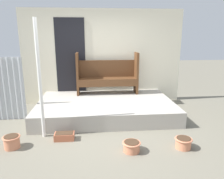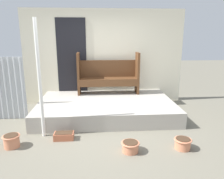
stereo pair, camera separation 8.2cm
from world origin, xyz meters
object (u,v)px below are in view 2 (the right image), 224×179
object	(u,v)px
flower_pot_right	(183,143)
support_post	(40,80)
flower_pot_middle	(130,146)
bench	(108,74)
planter_box_rect	(64,136)
flower_pot_left	(12,140)

from	to	relation	value
flower_pot_right	support_post	bearing A→B (deg)	164.83
flower_pot_middle	support_post	bearing A→B (deg)	155.87
bench	planter_box_rect	xyz separation A→B (m)	(-0.95, -1.99, -0.81)
support_post	flower_pot_middle	xyz separation A→B (m)	(1.59, -0.71, -1.01)
support_post	flower_pot_middle	distance (m)	2.01
planter_box_rect	flower_pot_middle	bearing A→B (deg)	-24.55
flower_pot_middle	bench	bearing A→B (deg)	95.23
bench	flower_pot_right	world-z (taller)	bench
flower_pot_middle	flower_pot_right	distance (m)	0.92
flower_pot_left	flower_pot_right	bearing A→B (deg)	-5.26
support_post	planter_box_rect	world-z (taller)	support_post
flower_pot_middle	flower_pot_right	size ratio (longest dim) A/B	1.04
flower_pot_right	planter_box_rect	xyz separation A→B (m)	(-2.10, 0.51, -0.04)
flower_pot_right	planter_box_rect	size ratio (longest dim) A/B	0.83
flower_pot_right	bench	bearing A→B (deg)	114.71
bench	flower_pot_right	size ratio (longest dim) A/B	5.40
bench	planter_box_rect	bearing A→B (deg)	-115.32
support_post	bench	distance (m)	2.28
support_post	flower_pot_right	distance (m)	2.78
support_post	flower_pot_right	size ratio (longest dim) A/B	7.28
bench	flower_pot_left	size ratio (longest dim) A/B	5.45
support_post	bench	bearing A→B (deg)	53.19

